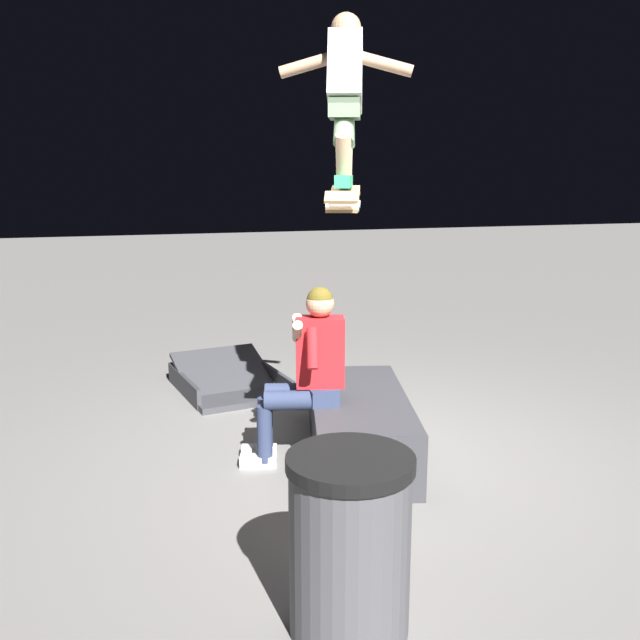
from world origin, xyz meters
The scene contains 7 objects.
ground_plane centered at (0.00, 0.00, 0.00)m, with size 40.00×40.00×0.00m, color slate.
ledge_box_main centered at (0.12, 0.07, 0.23)m, with size 1.62×0.70×0.45m, color #38383D.
person_sitting_on_ledge centered at (0.11, 0.48, 0.71)m, with size 0.59×0.79×1.29m.
skateboard centered at (-0.02, 0.25, 1.90)m, with size 1.02×0.54×0.15m.
skater_airborne centered at (0.03, 0.23, 2.59)m, with size 0.63×0.86×1.12m.
kicker_ramp centered at (1.90, 0.76, 0.07)m, with size 1.26×1.08×0.41m.
trash_bin centered at (-1.78, 0.79, 0.43)m, with size 0.58×0.58×0.85m.
Camera 1 is at (-4.43, 1.71, 2.06)m, focal length 38.46 mm.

